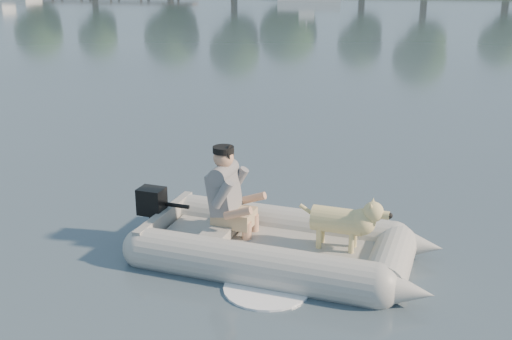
% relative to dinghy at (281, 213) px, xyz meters
% --- Properties ---
extents(water, '(160.00, 160.00, 0.00)m').
position_rel_dinghy_xyz_m(water, '(-0.42, -0.51, -0.61)').
color(water, slate).
rests_on(water, ground).
extents(dinghy, '(5.08, 3.73, 1.42)m').
position_rel_dinghy_xyz_m(dinghy, '(0.00, 0.00, 0.00)').
color(dinghy, '#A2A29D').
rests_on(dinghy, water).
extents(man, '(0.82, 0.73, 1.11)m').
position_rel_dinghy_xyz_m(man, '(-0.71, 0.14, 0.19)').
color(man, slate).
rests_on(man, dinghy).
extents(dog, '(1.00, 0.46, 0.64)m').
position_rel_dinghy_xyz_m(dog, '(0.67, -0.03, -0.08)').
color(dog, tan).
rests_on(dog, dinghy).
extents(outboard_motor, '(0.46, 0.35, 0.81)m').
position_rel_dinghy_xyz_m(outboard_motor, '(-1.70, 0.21, -0.29)').
color(outboard_motor, black).
rests_on(outboard_motor, dinghy).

